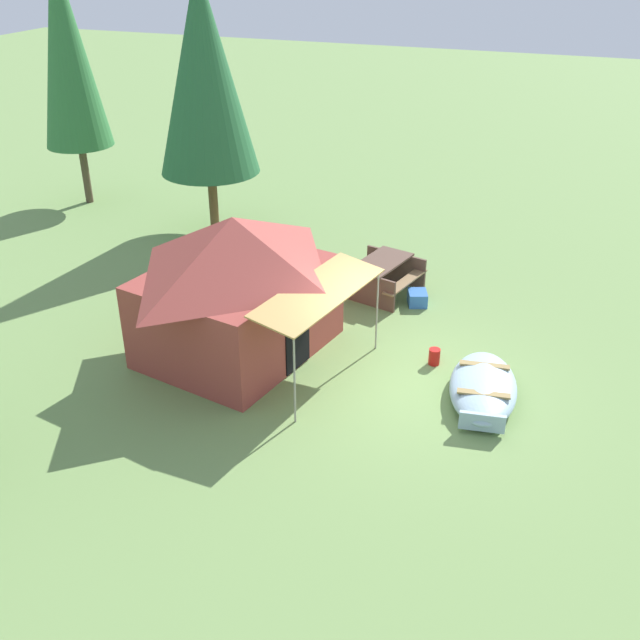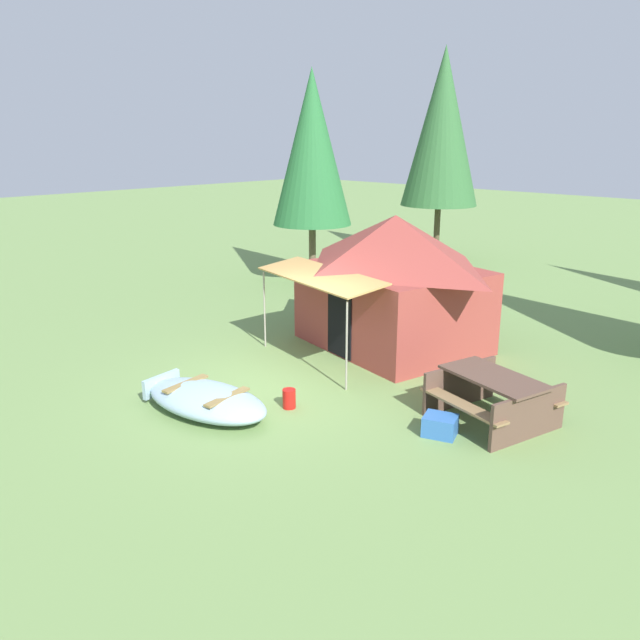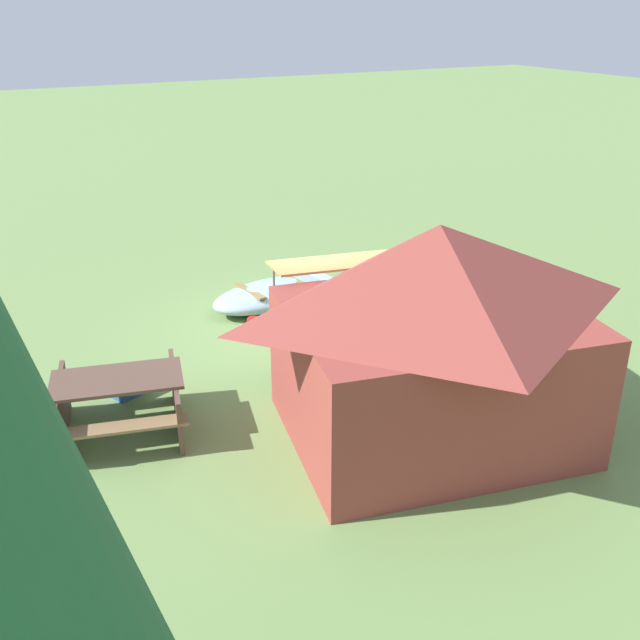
{
  "view_description": "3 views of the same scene",
  "coord_description": "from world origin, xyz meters",
  "px_view_note": "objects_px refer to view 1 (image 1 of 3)",
  "views": [
    {
      "loc": [
        -11.08,
        -2.61,
        7.38
      ],
      "look_at": [
        -0.4,
        1.38,
        1.21
      ],
      "focal_mm": 41.31,
      "sensor_mm": 36.0,
      "label": 1
    },
    {
      "loc": [
        7.74,
        -6.86,
        4.27
      ],
      "look_at": [
        0.03,
        1.04,
        1.01
      ],
      "focal_mm": 35.23,
      "sensor_mm": 36.0,
      "label": 2
    },
    {
      "loc": [
        4.93,
        9.58,
        5.05
      ],
      "look_at": [
        0.57,
        1.39,
        0.96
      ],
      "focal_mm": 40.98,
      "sensor_mm": 36.0,
      "label": 3
    }
  ],
  "objects_px": {
    "canvas_cabin_tent": "(236,284)",
    "pine_tree_side": "(66,49)",
    "picnic_table": "(381,273)",
    "beached_rowboat": "(483,387)",
    "fuel_can": "(434,357)",
    "pine_tree_back_right": "(204,72)",
    "cooler_box": "(417,298)"
  },
  "relations": [
    {
      "from": "canvas_cabin_tent",
      "to": "cooler_box",
      "type": "distance_m",
      "value": 4.36
    },
    {
      "from": "picnic_table",
      "to": "pine_tree_back_right",
      "type": "xyz_separation_m",
      "value": [
        2.06,
        5.26,
        3.69
      ]
    },
    {
      "from": "pine_tree_back_right",
      "to": "pine_tree_side",
      "type": "xyz_separation_m",
      "value": [
        0.77,
        4.62,
        0.2
      ]
    },
    {
      "from": "beached_rowboat",
      "to": "picnic_table",
      "type": "distance_m",
      "value": 4.49
    },
    {
      "from": "fuel_can",
      "to": "cooler_box",
      "type": "bearing_deg",
      "value": 21.22
    },
    {
      "from": "pine_tree_back_right",
      "to": "pine_tree_side",
      "type": "distance_m",
      "value": 4.69
    },
    {
      "from": "beached_rowboat",
      "to": "picnic_table",
      "type": "height_order",
      "value": "picnic_table"
    },
    {
      "from": "fuel_can",
      "to": "beached_rowboat",
      "type": "bearing_deg",
      "value": -128.06
    },
    {
      "from": "fuel_can",
      "to": "pine_tree_back_right",
      "type": "distance_m",
      "value": 9.39
    },
    {
      "from": "picnic_table",
      "to": "fuel_can",
      "type": "bearing_deg",
      "value": -144.89
    },
    {
      "from": "fuel_can",
      "to": "pine_tree_back_right",
      "type": "height_order",
      "value": "pine_tree_back_right"
    },
    {
      "from": "canvas_cabin_tent",
      "to": "picnic_table",
      "type": "xyz_separation_m",
      "value": [
        3.4,
        -1.85,
        -0.95
      ]
    },
    {
      "from": "cooler_box",
      "to": "pine_tree_back_right",
      "type": "distance_m",
      "value": 7.75
    },
    {
      "from": "beached_rowboat",
      "to": "fuel_can",
      "type": "relative_size",
      "value": 7.78
    },
    {
      "from": "beached_rowboat",
      "to": "cooler_box",
      "type": "relative_size",
      "value": 5.19
    },
    {
      "from": "canvas_cabin_tent",
      "to": "fuel_can",
      "type": "relative_size",
      "value": 13.8
    },
    {
      "from": "canvas_cabin_tent",
      "to": "pine_tree_back_right",
      "type": "height_order",
      "value": "pine_tree_back_right"
    },
    {
      "from": "canvas_cabin_tent",
      "to": "pine_tree_side",
      "type": "relative_size",
      "value": 0.62
    },
    {
      "from": "picnic_table",
      "to": "cooler_box",
      "type": "distance_m",
      "value": 1.04
    },
    {
      "from": "picnic_table",
      "to": "cooler_box",
      "type": "xyz_separation_m",
      "value": [
        -0.3,
        -0.94,
        -0.32
      ]
    },
    {
      "from": "canvas_cabin_tent",
      "to": "pine_tree_side",
      "type": "bearing_deg",
      "value": 52.2
    },
    {
      "from": "picnic_table",
      "to": "pine_tree_back_right",
      "type": "height_order",
      "value": "pine_tree_back_right"
    },
    {
      "from": "picnic_table",
      "to": "fuel_can",
      "type": "relative_size",
      "value": 6.04
    },
    {
      "from": "picnic_table",
      "to": "beached_rowboat",
      "type": "bearing_deg",
      "value": -139.95
    },
    {
      "from": "beached_rowboat",
      "to": "canvas_cabin_tent",
      "type": "distance_m",
      "value": 4.89
    },
    {
      "from": "pine_tree_back_right",
      "to": "cooler_box",
      "type": "bearing_deg",
      "value": -110.87
    },
    {
      "from": "pine_tree_side",
      "to": "canvas_cabin_tent",
      "type": "bearing_deg",
      "value": -127.8
    },
    {
      "from": "canvas_cabin_tent",
      "to": "pine_tree_side",
      "type": "distance_m",
      "value": 10.58
    },
    {
      "from": "beached_rowboat",
      "to": "canvas_cabin_tent",
      "type": "height_order",
      "value": "canvas_cabin_tent"
    },
    {
      "from": "picnic_table",
      "to": "fuel_can",
      "type": "distance_m",
      "value": 3.21
    },
    {
      "from": "canvas_cabin_tent",
      "to": "fuel_can",
      "type": "xyz_separation_m",
      "value": [
        0.79,
        -3.69,
        -1.26
      ]
    },
    {
      "from": "cooler_box",
      "to": "pine_tree_back_right",
      "type": "height_order",
      "value": "pine_tree_back_right"
    }
  ]
}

